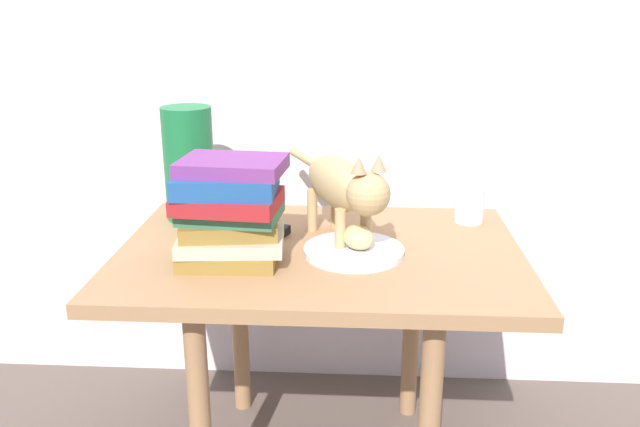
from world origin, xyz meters
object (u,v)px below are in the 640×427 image
Objects in this scene: side_table at (320,279)px; tv_remote at (258,228)px; book_stack at (230,211)px; plate at (354,251)px; bread_roll at (358,237)px; green_vase at (189,163)px; candle_jar at (469,207)px; cat at (343,186)px.

side_table is 0.20m from tv_remote.
plate is at bearing 11.18° from book_stack.
bread_roll is 0.53× the size of tv_remote.
book_stack is (-0.18, -0.08, 0.18)m from side_table.
book_stack is at bearing -168.82° from plate.
bread_roll is 0.35× the size of book_stack.
candle_jar is (0.68, 0.01, -0.10)m from green_vase.
green_vase is at bearing 118.72° from book_stack.
plate is at bearing -22.39° from side_table.
plate is 1.44× the size of tv_remote.
green_vase is at bearing 157.02° from cat.
plate is 0.93× the size of book_stack.
plate is 0.28m from book_stack.
book_stack is at bearing -155.85° from side_table.
book_stack is at bearing -153.29° from cat.
bread_roll is 0.94× the size of candle_jar.
tv_remote is (-0.23, 0.13, -0.03)m from bread_roll.
candle_jar is at bearing 0.55° from green_vase.
tv_remote is at bearing 162.91° from cat.
cat is 5.18× the size of candle_jar.
book_stack is (-0.23, -0.11, -0.02)m from cat.
cat is (0.05, 0.03, 0.21)m from side_table.
green_vase reaches higher than plate.
side_table is at bearing 158.43° from bread_roll.
green_vase is at bearing -179.45° from candle_jar.
green_vase reaches higher than candle_jar.
green_vase is at bearing 169.22° from tv_remote.
bread_roll is 0.27m from tv_remote.
bread_roll is at bearing 10.39° from book_stack.
green_vase is 3.25× the size of candle_jar.
tv_remote is at bearing -28.97° from green_vase.
tv_remote is at bearing 147.84° from side_table.
plate is 0.26m from tv_remote.
plate reaches higher than side_table.
green_vase reaches higher than bread_roll.
candle_jar is (0.35, 0.20, 0.11)m from side_table.
cat is at bearing -151.21° from candle_jar.
cat reaches higher than plate.
side_table is 0.14m from bread_roll.
candle_jar is at bearing 28.79° from cat.
cat reaches higher than book_stack.
book_stack is (-0.26, -0.05, 0.07)m from bread_roll.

